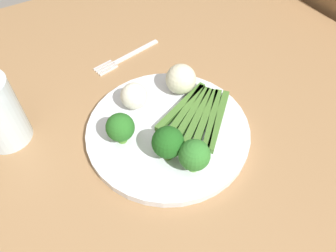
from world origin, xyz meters
TOP-DOWN VIEW (x-y plane):
  - dining_table at (0.00, 0.00)m, footprint 1.22×1.07m
  - chair at (0.20, -0.67)m, footprint 0.41×0.41m
  - plate at (0.03, -0.00)m, footprint 0.29×0.29m
  - asparagus_bundle at (0.03, -0.06)m, footprint 0.15×0.16m
  - broccoli_right at (-0.02, 0.03)m, footprint 0.05×0.05m
  - broccoli_left at (-0.06, 0.01)m, footprint 0.05×0.05m
  - broccoli_back at (0.05, 0.08)m, footprint 0.05×0.05m
  - cauliflower_front at (0.10, -0.07)m, footprint 0.06×0.06m
  - cauliflower_mid at (0.11, 0.02)m, footprint 0.05×0.05m
  - fork at (0.26, -0.03)m, footprint 0.05×0.17m

SIDE VIEW (x-z plane):
  - chair at x=0.20m, z-range 0.07..0.94m
  - dining_table at x=0.00m, z-range 0.27..0.99m
  - fork at x=0.26m, z-range 0.72..0.72m
  - plate at x=0.03m, z-range 0.72..0.74m
  - asparagus_bundle at x=0.03m, z-range 0.74..0.75m
  - cauliflower_mid at x=0.11m, z-range 0.74..0.78m
  - cauliflower_front at x=0.10m, z-range 0.74..0.79m
  - broccoli_back at x=0.05m, z-range 0.74..0.80m
  - broccoli_left at x=-0.06m, z-range 0.74..0.80m
  - broccoli_right at x=-0.02m, z-range 0.74..0.80m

